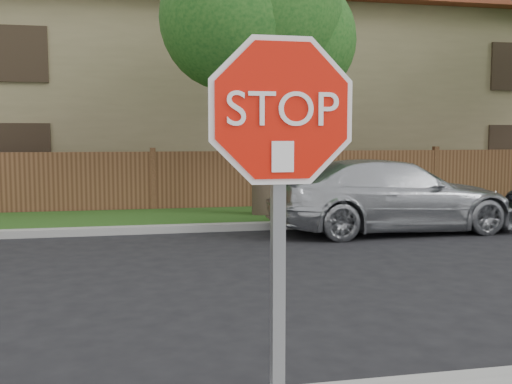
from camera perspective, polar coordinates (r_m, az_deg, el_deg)
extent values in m
cube|color=gray|center=(12.64, -9.15, -3.52)|extent=(70.00, 0.30, 0.15)
cube|color=#1E4714|center=(14.27, -9.47, -2.55)|extent=(70.00, 3.00, 0.12)
cube|color=#52311D|center=(15.78, -9.77, 0.91)|extent=(70.00, 0.12, 1.60)
cube|color=#887B54|center=(21.35, -10.45, 7.98)|extent=(34.00, 8.00, 6.00)
cube|color=brown|center=(21.74, -10.60, 16.57)|extent=(35.20, 9.20, 0.50)
cylinder|color=#382B21|center=(14.35, 0.48, 5.18)|extent=(0.44, 0.44, 3.92)
sphere|color=#154715|center=(14.64, 0.49, 16.76)|extent=(3.80, 3.80, 3.80)
sphere|color=#154715|center=(15.04, 3.69, 14.28)|extent=(3.00, 3.00, 3.00)
sphere|color=#154715|center=(14.05, -2.46, 16.08)|extent=(3.20, 3.20, 3.20)
cube|color=gray|center=(3.08, 2.09, -9.32)|extent=(0.07, 0.06, 2.30)
cylinder|color=white|center=(2.91, 2.46, 7.73)|extent=(1.01, 0.02, 1.01)
cylinder|color=red|center=(2.90, 2.52, 7.74)|extent=(0.93, 0.02, 0.93)
cube|color=white|center=(2.89, 2.57, 3.38)|extent=(0.11, 0.00, 0.15)
imported|color=#B4B7BB|center=(12.87, 12.80, -0.35)|extent=(5.28, 2.27, 1.52)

